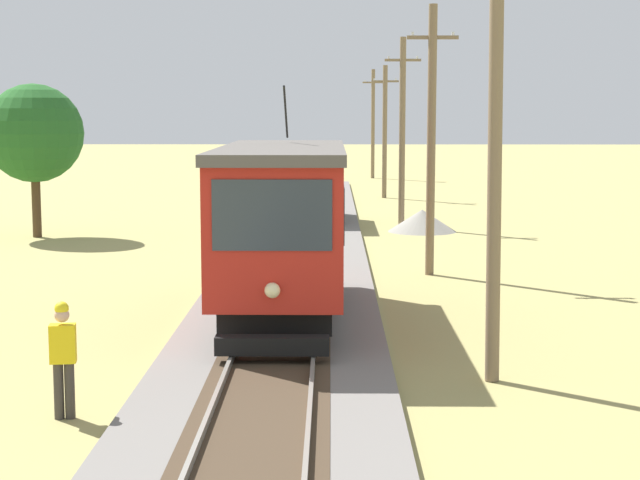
{
  "coord_description": "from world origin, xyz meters",
  "views": [
    {
      "loc": [
        1.03,
        -3.07,
        4.62
      ],
      "look_at": [
        0.78,
        19.88,
        1.69
      ],
      "focal_mm": 58.11,
      "sensor_mm": 36.0,
      "label": 1
    }
  ],
  "objects_px": {
    "track_worker": "(63,354)",
    "gravel_pile": "(422,221)",
    "utility_pole_far": "(402,130)",
    "tree_right_near": "(34,134)",
    "red_tram": "(283,223)",
    "utility_pole_mid": "(431,138)",
    "utility_pole_distant": "(385,130)",
    "utility_pole_horizon": "(373,123)",
    "utility_pole_near_tram": "(495,127)",
    "freight_car": "(305,185)"
  },
  "relations": [
    {
      "from": "utility_pole_distant",
      "to": "utility_pole_horizon",
      "type": "xyz_separation_m",
      "value": [
        0.0,
        15.2,
        0.18
      ]
    },
    {
      "from": "red_tram",
      "to": "track_worker",
      "type": "height_order",
      "value": "red_tram"
    },
    {
      "from": "utility_pole_far",
      "to": "gravel_pile",
      "type": "height_order",
      "value": "utility_pole_far"
    },
    {
      "from": "gravel_pile",
      "to": "track_worker",
      "type": "height_order",
      "value": "track_worker"
    },
    {
      "from": "freight_car",
      "to": "utility_pole_distant",
      "type": "relative_size",
      "value": 0.76
    },
    {
      "from": "gravel_pile",
      "to": "tree_right_near",
      "type": "relative_size",
      "value": 0.47
    },
    {
      "from": "gravel_pile",
      "to": "tree_right_near",
      "type": "xyz_separation_m",
      "value": [
        -14.02,
        -1.84,
        3.3
      ]
    },
    {
      "from": "utility_pole_far",
      "to": "utility_pole_mid",
      "type": "bearing_deg",
      "value": -90.0
    },
    {
      "from": "utility_pole_distant",
      "to": "track_worker",
      "type": "distance_m",
      "value": 39.09
    },
    {
      "from": "utility_pole_near_tram",
      "to": "gravel_pile",
      "type": "distance_m",
      "value": 21.67
    },
    {
      "from": "utility_pole_mid",
      "to": "gravel_pile",
      "type": "height_order",
      "value": "utility_pole_mid"
    },
    {
      "from": "red_tram",
      "to": "utility_pole_horizon",
      "type": "height_order",
      "value": "utility_pole_horizon"
    },
    {
      "from": "track_worker",
      "to": "utility_pole_far",
      "type": "bearing_deg",
      "value": 156.86
    },
    {
      "from": "red_tram",
      "to": "utility_pole_distant",
      "type": "xyz_separation_m",
      "value": [
        3.77,
        31.53,
        1.3
      ]
    },
    {
      "from": "red_tram",
      "to": "utility_pole_near_tram",
      "type": "bearing_deg",
      "value": -49.71
    },
    {
      "from": "track_worker",
      "to": "gravel_pile",
      "type": "bearing_deg",
      "value": 154.45
    },
    {
      "from": "red_tram",
      "to": "utility_pole_horizon",
      "type": "relative_size",
      "value": 1.19
    },
    {
      "from": "utility_pole_near_tram",
      "to": "track_worker",
      "type": "distance_m",
      "value": 7.89
    },
    {
      "from": "utility_pole_near_tram",
      "to": "utility_pole_far",
      "type": "distance_m",
      "value": 22.84
    },
    {
      "from": "red_tram",
      "to": "gravel_pile",
      "type": "distance_m",
      "value": 17.53
    },
    {
      "from": "utility_pole_far",
      "to": "utility_pole_horizon",
      "type": "xyz_separation_m",
      "value": [
        0.0,
        28.35,
        -0.09
      ]
    },
    {
      "from": "utility_pole_far",
      "to": "tree_right_near",
      "type": "distance_m",
      "value": 13.76
    },
    {
      "from": "utility_pole_horizon",
      "to": "tree_right_near",
      "type": "xyz_separation_m",
      "value": [
        -13.35,
        -31.72,
        0.05
      ]
    },
    {
      "from": "utility_pole_distant",
      "to": "utility_pole_mid",
      "type": "bearing_deg",
      "value": -90.0
    },
    {
      "from": "utility_pole_mid",
      "to": "utility_pole_distant",
      "type": "height_order",
      "value": "utility_pole_mid"
    },
    {
      "from": "utility_pole_mid",
      "to": "track_worker",
      "type": "distance_m",
      "value": 15.38
    },
    {
      "from": "utility_pole_mid",
      "to": "utility_pole_horizon",
      "type": "height_order",
      "value": "utility_pole_mid"
    },
    {
      "from": "red_tram",
      "to": "tree_right_near",
      "type": "height_order",
      "value": "tree_right_near"
    },
    {
      "from": "red_tram",
      "to": "utility_pole_horizon",
      "type": "distance_m",
      "value": 46.91
    },
    {
      "from": "freight_car",
      "to": "tree_right_near",
      "type": "xyz_separation_m",
      "value": [
        -9.57,
        -4.34,
        2.16
      ]
    },
    {
      "from": "red_tram",
      "to": "track_worker",
      "type": "distance_m",
      "value": 7.6
    },
    {
      "from": "utility_pole_horizon",
      "to": "tree_right_near",
      "type": "height_order",
      "value": "utility_pole_horizon"
    },
    {
      "from": "track_worker",
      "to": "freight_car",
      "type": "bearing_deg",
      "value": 165.35
    },
    {
      "from": "utility_pole_near_tram",
      "to": "track_worker",
      "type": "xyz_separation_m",
      "value": [
        -6.73,
        -2.44,
        -3.32
      ]
    },
    {
      "from": "track_worker",
      "to": "utility_pole_near_tram",
      "type": "bearing_deg",
      "value": 101.72
    },
    {
      "from": "utility_pole_far",
      "to": "tree_right_near",
      "type": "bearing_deg",
      "value": -165.85
    },
    {
      "from": "utility_pole_distant",
      "to": "track_worker",
      "type": "height_order",
      "value": "utility_pole_distant"
    },
    {
      "from": "red_tram",
      "to": "track_worker",
      "type": "relative_size",
      "value": 4.79
    },
    {
      "from": "utility_pole_horizon",
      "to": "utility_pole_mid",
      "type": "bearing_deg",
      "value": -90.0
    },
    {
      "from": "utility_pole_distant",
      "to": "gravel_pile",
      "type": "height_order",
      "value": "utility_pole_distant"
    },
    {
      "from": "freight_car",
      "to": "utility_pole_horizon",
      "type": "xyz_separation_m",
      "value": [
        3.78,
        27.38,
        2.12
      ]
    },
    {
      "from": "red_tram",
      "to": "freight_car",
      "type": "relative_size",
      "value": 1.64
    },
    {
      "from": "freight_car",
      "to": "track_worker",
      "type": "xyz_separation_m",
      "value": [
        -2.95,
        -26.25,
        -0.57
      ]
    },
    {
      "from": "red_tram",
      "to": "gravel_pile",
      "type": "bearing_deg",
      "value": 75.21
    },
    {
      "from": "utility_pole_far",
      "to": "utility_pole_distant",
      "type": "bearing_deg",
      "value": 90.0
    },
    {
      "from": "red_tram",
      "to": "utility_pole_mid",
      "type": "xyz_separation_m",
      "value": [
        3.77,
        6.64,
        1.61
      ]
    },
    {
      "from": "red_tram",
      "to": "gravel_pile",
      "type": "height_order",
      "value": "red_tram"
    },
    {
      "from": "track_worker",
      "to": "tree_right_near",
      "type": "xyz_separation_m",
      "value": [
        -6.62,
        21.91,
        2.74
      ]
    },
    {
      "from": "tree_right_near",
      "to": "utility_pole_mid",
      "type": "bearing_deg",
      "value": -32.11
    },
    {
      "from": "utility_pole_far",
      "to": "track_worker",
      "type": "height_order",
      "value": "utility_pole_far"
    }
  ]
}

